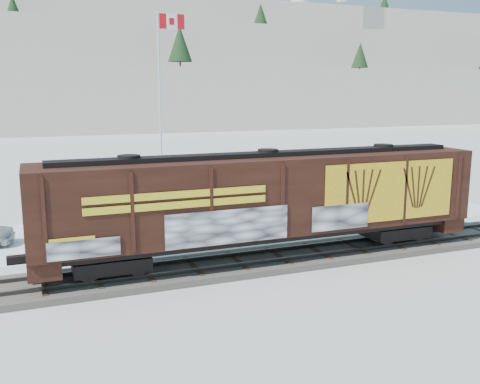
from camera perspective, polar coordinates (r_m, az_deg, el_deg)
name	(u,v)px	position (r m, az deg, el deg)	size (l,w,h in m)	color
ground	(237,267)	(23.78, -0.29, -7.98)	(500.00, 500.00, 0.00)	white
rail_track	(237,264)	(23.73, -0.29, -7.65)	(50.00, 3.40, 0.43)	#59544C
parking_strip	(190,227)	(30.61, -5.36, -3.72)	(40.00, 8.00, 0.03)	white
hillside	(56,66)	(161.15, -18.99, 12.57)	(360.00, 110.00, 93.00)	white
hopper_railcar	(268,198)	(23.53, 2.97, -0.62)	(19.99, 3.06, 4.61)	black
flagpole	(162,131)	(37.91, -8.29, 6.49)	(2.30, 0.90, 12.97)	silver
car_white	(174,218)	(29.53, -7.10, -2.74)	(1.61, 4.62, 1.52)	silver
car_dark	(369,202)	(34.95, 13.58, -1.04)	(1.82, 4.48, 1.30)	black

